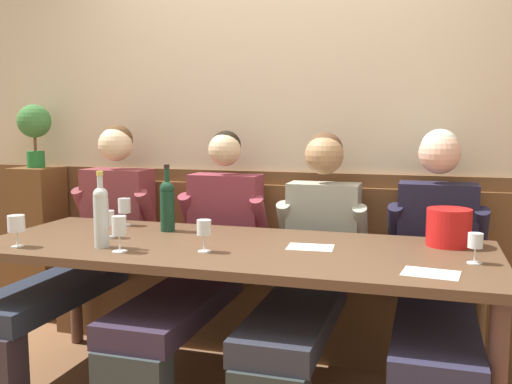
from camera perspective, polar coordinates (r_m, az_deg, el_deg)
name	(u,v)px	position (r m, az deg, el deg)	size (l,w,h in m)	color
room_wall_back	(283,110)	(3.57, 2.75, 8.20)	(6.80, 0.08, 2.80)	beige
wood_wainscot_panel	(280,253)	(3.61, 2.46, -6.06)	(6.80, 0.03, 1.02)	brown
wall_bench	(271,298)	(3.47, 1.56, -10.51)	(2.70, 0.42, 0.94)	brown
dining_table	(232,260)	(2.70, -2.45, -6.79)	(2.40, 0.92, 0.75)	#513927
person_center_right_seat	(86,243)	(3.46, -16.58, -4.86)	(0.52, 1.34, 1.31)	#2F272E
person_right_seat	(201,258)	(3.10, -5.55, -6.59)	(0.53, 1.33, 1.28)	#2D3538
person_left_seat	(310,261)	(2.94, 5.43, -6.89)	(0.51, 1.34, 1.27)	#2A3232
person_center_left_seat	(437,268)	(2.90, 17.59, -7.21)	(0.51, 1.34, 1.29)	#232B34
ice_bucket	(449,227)	(2.80, 18.71, -3.36)	(0.20, 0.20, 0.17)	red
wine_bottle_amber_mid	(101,214)	(2.70, -15.22, -2.18)	(0.07, 0.07, 0.35)	silver
wine_bottle_clear_water	(167,204)	(3.04, -8.85, -1.16)	(0.08, 0.08, 0.35)	#143824
wine_glass_mid_right	(108,220)	(2.93, -14.55, -2.69)	(0.06, 0.06, 0.14)	silver
wine_glass_near_bucket	(475,243)	(2.49, 21.07, -4.74)	(0.06, 0.06, 0.13)	silver
wine_glass_mid_left	(119,228)	(2.60, -13.51, -3.51)	(0.07, 0.07, 0.16)	silver
wine_glass_right_end	(16,225)	(2.85, -22.83, -3.05)	(0.08, 0.08, 0.15)	silver
wine_glass_center_front	(124,207)	(3.25, -13.02, -1.48)	(0.07, 0.07, 0.15)	silver
wine_glass_by_bottle	(204,229)	(2.54, -5.21, -3.73)	(0.06, 0.06, 0.14)	silver
tasting_sheet_left_guest	(310,247)	(2.65, 5.45, -5.52)	(0.21, 0.15, 0.00)	white
tasting_sheet_right_guest	(431,273)	(2.29, 17.07, -7.77)	(0.21, 0.15, 0.00)	white
corner_pedestal	(40,242)	(4.18, -20.78, -4.70)	(0.28, 0.28, 1.02)	brown
potted_plant	(34,126)	(4.10, -21.27, 6.20)	(0.22, 0.22, 0.42)	#1F692C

